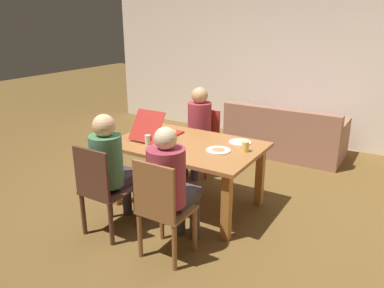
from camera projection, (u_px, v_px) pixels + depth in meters
name	position (u px, v px, depth m)	size (l,w,h in m)	color
ground_plane	(188.00, 203.00, 4.39)	(20.00, 20.00, 0.00)	brown
back_wall	(281.00, 54.00, 6.34)	(6.86, 0.12, 2.94)	white
dining_table	(187.00, 152.00, 4.18)	(1.63, 1.07, 0.75)	#A16535
chair_0	(202.00, 136.00, 5.19)	(0.45, 0.39, 0.87)	#B2352A
person_0	(198.00, 124.00, 5.02)	(0.32, 0.48, 1.20)	#3F334D
chair_1	(161.00, 208.00, 3.23)	(0.44, 0.40, 0.95)	brown
person_1	(170.00, 181.00, 3.29)	(0.34, 0.56, 1.22)	#3F3B42
chair_2	(102.00, 189.00, 3.61)	(0.43, 0.44, 0.94)	#522F23
person_2	(112.00, 163.00, 3.67)	(0.31, 0.55, 1.23)	#3B2F3B
pizza_box_0	(159.00, 132.00, 4.39)	(0.38, 0.59, 0.34)	#AD2921
plate_0	(240.00, 142.00, 4.17)	(0.25, 0.25, 0.01)	white
plate_1	(176.00, 152.00, 3.87)	(0.21, 0.21, 0.01)	white
plate_2	(218.00, 150.00, 3.91)	(0.26, 0.26, 0.03)	white
drinking_glass_0	(245.00, 147.00, 3.88)	(0.08, 0.08, 0.11)	#E7C65D
drinking_glass_1	(171.00, 141.00, 4.04)	(0.07, 0.07, 0.12)	silver
drinking_glass_2	(158.00, 145.00, 3.92)	(0.07, 0.07, 0.12)	silver
drinking_glass_3	(148.00, 140.00, 4.08)	(0.06, 0.06, 0.11)	silver
couch	(285.00, 136.00, 5.89)	(1.77, 0.88, 0.80)	#9A6852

